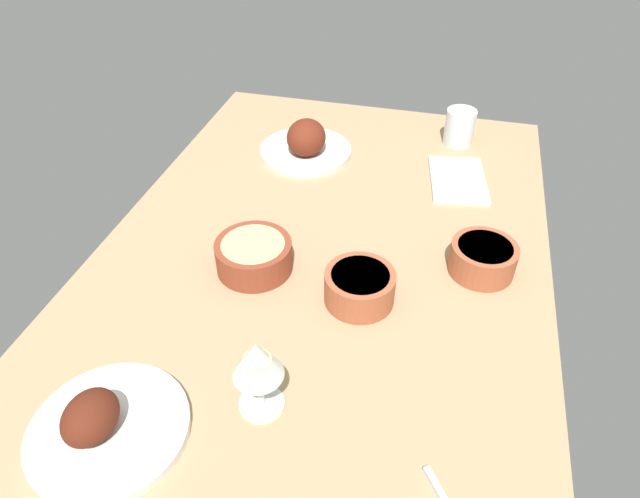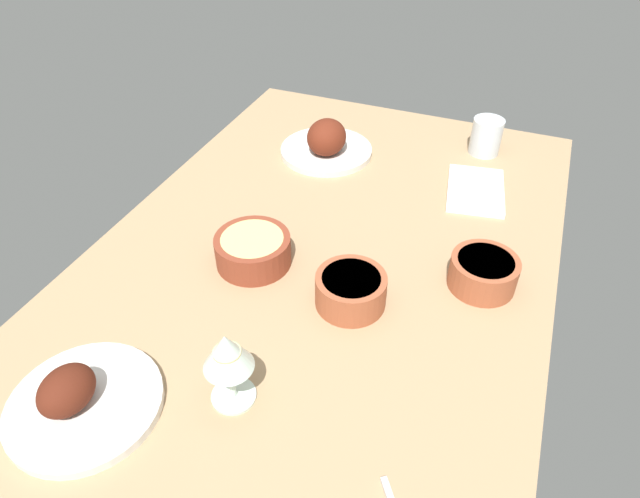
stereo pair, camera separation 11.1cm
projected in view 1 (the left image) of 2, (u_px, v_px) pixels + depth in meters
The scene contains 9 objects.
dining_table at pixel (320, 264), 113.38cm from camera, with size 140.00×90.00×4.00cm, color tan.
plate_near_viewer at pixel (306, 144), 140.70cm from camera, with size 23.40×23.40×10.19cm.
plate_far_side at pixel (103, 426), 80.02cm from camera, with size 23.32×23.32×7.89cm.
bowl_potatoes at pixel (254, 255), 107.42cm from camera, with size 14.85×14.85×6.09cm.
bowl_cream at pixel (360, 286), 100.54cm from camera, with size 12.87×12.87×6.27cm.
bowl_pasta at pixel (483, 258), 106.76cm from camera, with size 12.65×12.65×6.14cm.
wine_glass at pixel (259, 363), 78.85cm from camera, with size 7.60×7.60×14.00cm.
water_tumbler at pixel (460, 127), 145.22cm from camera, with size 7.71×7.71×9.17cm, color silver.
folded_napkin at pixel (458, 180), 133.02cm from camera, with size 19.16×12.72×1.20cm, color white.
Camera 1 is at (82.65, 21.08, 76.77)cm, focal length 31.28 mm.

